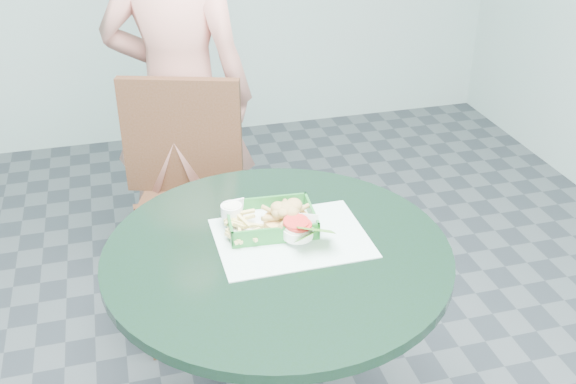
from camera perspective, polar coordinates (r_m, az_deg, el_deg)
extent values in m
cylinder|color=#323137|center=(2.02, -0.82, -14.01)|extent=(0.09, 0.09, 0.70)
cylinder|color=#23432C|center=(1.79, -0.90, -5.74)|extent=(0.92, 0.92, 0.03)
cube|color=#492414|center=(2.52, -7.95, -2.38)|extent=(0.45, 0.45, 0.04)
cube|color=#492414|center=(2.58, -8.98, 4.67)|extent=(0.45, 0.04, 0.46)
cube|color=#492414|center=(2.49, -11.42, -9.88)|extent=(0.04, 0.04, 0.43)
cube|color=#492414|center=(2.52, -2.52, -8.59)|extent=(0.04, 0.04, 0.43)
cube|color=#492414|center=(2.80, -12.14, -4.96)|extent=(0.04, 0.04, 0.43)
cube|color=#492414|center=(2.83, -4.29, -3.89)|extent=(0.04, 0.04, 0.43)
imported|color=tan|center=(2.66, -9.25, 8.90)|extent=(0.72, 0.60, 1.70)
cube|color=silver|center=(1.82, 0.29, -4.43)|extent=(0.40, 0.30, 0.00)
cube|color=#1F6E2A|center=(1.86, -1.45, -3.40)|extent=(0.24, 0.17, 0.01)
cube|color=white|center=(1.86, -1.46, -3.24)|extent=(0.22, 0.16, 0.00)
cube|color=#1F6E2A|center=(1.92, -2.06, -1.49)|extent=(0.24, 0.01, 0.04)
cube|color=#1F6E2A|center=(1.78, -0.82, -4.13)|extent=(0.24, 0.01, 0.04)
cube|color=#1F6E2A|center=(1.88, 1.94, -2.27)|extent=(0.01, 0.17, 0.04)
cube|color=#1F6E2A|center=(1.83, -4.96, -3.25)|extent=(0.01, 0.17, 0.04)
cylinder|color=tan|center=(1.85, -0.10, -2.98)|extent=(0.13, 0.13, 0.02)
cylinder|color=white|center=(1.85, -4.83, -2.18)|extent=(0.06, 0.06, 0.03)
cylinder|color=white|center=(1.84, -4.85, -1.73)|extent=(0.05, 0.05, 0.00)
cylinder|color=white|center=(1.80, 0.97, -3.85)|extent=(0.08, 0.08, 0.03)
torus|color=beige|center=(1.79, 0.98, -3.38)|extent=(0.08, 0.08, 0.01)
cylinder|color=red|center=(1.78, 0.98, -3.14)|extent=(0.07, 0.07, 0.01)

